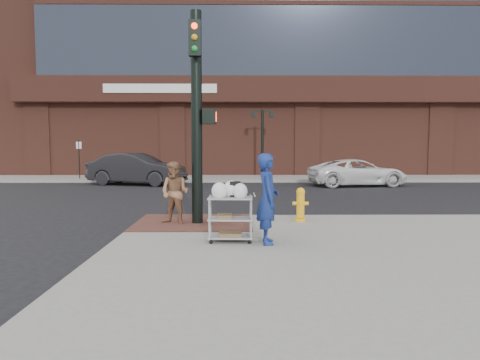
{
  "coord_description": "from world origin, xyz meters",
  "views": [
    {
      "loc": [
        0.43,
        -9.42,
        2.01
      ],
      "look_at": [
        0.52,
        0.1,
        1.25
      ],
      "focal_mm": 32.0,
      "sensor_mm": 36.0,
      "label": 1
    }
  ],
  "objects_px": {
    "traffic_signal_pole": "(197,111)",
    "utility_cart": "(230,215)",
    "lamp_post": "(262,136)",
    "fire_hydrant": "(300,204)",
    "sedan_dark": "(137,169)",
    "woman_blue": "(268,199)",
    "minivan_white": "(358,173)",
    "pedestrian_tan": "(175,193)"
  },
  "relations": [
    {
      "from": "traffic_signal_pole",
      "to": "utility_cart",
      "type": "bearing_deg",
      "value": -68.22
    },
    {
      "from": "lamp_post",
      "to": "fire_hydrant",
      "type": "distance_m",
      "value": 15.1
    },
    {
      "from": "traffic_signal_pole",
      "to": "utility_cart",
      "type": "xyz_separation_m",
      "value": [
        0.8,
        -2.0,
        -2.15
      ]
    },
    {
      "from": "sedan_dark",
      "to": "utility_cart",
      "type": "distance_m",
      "value": 14.76
    },
    {
      "from": "woman_blue",
      "to": "utility_cart",
      "type": "xyz_separation_m",
      "value": [
        -0.71,
        0.15,
        -0.33
      ]
    },
    {
      "from": "traffic_signal_pole",
      "to": "minivan_white",
      "type": "relative_size",
      "value": 1.03
    },
    {
      "from": "woman_blue",
      "to": "minivan_white",
      "type": "relative_size",
      "value": 0.36
    },
    {
      "from": "traffic_signal_pole",
      "to": "fire_hydrant",
      "type": "distance_m",
      "value": 3.38
    },
    {
      "from": "traffic_signal_pole",
      "to": "minivan_white",
      "type": "xyz_separation_m",
      "value": [
        7.03,
        11.19,
        -2.16
      ]
    },
    {
      "from": "utility_cart",
      "to": "lamp_post",
      "type": "bearing_deg",
      "value": 84.44
    },
    {
      "from": "pedestrian_tan",
      "to": "minivan_white",
      "type": "relative_size",
      "value": 0.31
    },
    {
      "from": "traffic_signal_pole",
      "to": "fire_hydrant",
      "type": "height_order",
      "value": "traffic_signal_pole"
    },
    {
      "from": "woman_blue",
      "to": "minivan_white",
      "type": "bearing_deg",
      "value": -23.91
    },
    {
      "from": "minivan_white",
      "to": "utility_cart",
      "type": "xyz_separation_m",
      "value": [
        -6.23,
        -13.19,
        0.01
      ]
    },
    {
      "from": "lamp_post",
      "to": "woman_blue",
      "type": "distance_m",
      "value": 17.48
    },
    {
      "from": "lamp_post",
      "to": "pedestrian_tan",
      "type": "height_order",
      "value": "lamp_post"
    },
    {
      "from": "pedestrian_tan",
      "to": "fire_hydrant",
      "type": "bearing_deg",
      "value": 28.45
    },
    {
      "from": "lamp_post",
      "to": "sedan_dark",
      "type": "height_order",
      "value": "lamp_post"
    },
    {
      "from": "pedestrian_tan",
      "to": "utility_cart",
      "type": "xyz_separation_m",
      "value": [
        1.35,
        -1.95,
        -0.21
      ]
    },
    {
      "from": "fire_hydrant",
      "to": "traffic_signal_pole",
      "type": "bearing_deg",
      "value": -173.91
    },
    {
      "from": "lamp_post",
      "to": "minivan_white",
      "type": "bearing_deg",
      "value": -41.54
    },
    {
      "from": "utility_cart",
      "to": "fire_hydrant",
      "type": "distance_m",
      "value": 2.84
    },
    {
      "from": "lamp_post",
      "to": "traffic_signal_pole",
      "type": "height_order",
      "value": "traffic_signal_pole"
    },
    {
      "from": "traffic_signal_pole",
      "to": "fire_hydrant",
      "type": "xyz_separation_m",
      "value": [
        2.5,
        0.27,
        -2.25
      ]
    },
    {
      "from": "traffic_signal_pole",
      "to": "sedan_dark",
      "type": "height_order",
      "value": "traffic_signal_pole"
    },
    {
      "from": "woman_blue",
      "to": "pedestrian_tan",
      "type": "bearing_deg",
      "value": 43.04
    },
    {
      "from": "traffic_signal_pole",
      "to": "woman_blue",
      "type": "relative_size",
      "value": 2.9
    },
    {
      "from": "traffic_signal_pole",
      "to": "woman_blue",
      "type": "distance_m",
      "value": 3.2
    },
    {
      "from": "fire_hydrant",
      "to": "minivan_white",
      "type": "bearing_deg",
      "value": 67.48
    },
    {
      "from": "fire_hydrant",
      "to": "pedestrian_tan",
      "type": "bearing_deg",
      "value": -173.95
    },
    {
      "from": "utility_cart",
      "to": "fire_hydrant",
      "type": "relative_size",
      "value": 1.41
    },
    {
      "from": "lamp_post",
      "to": "utility_cart",
      "type": "distance_m",
      "value": 17.42
    },
    {
      "from": "woman_blue",
      "to": "pedestrian_tan",
      "type": "xyz_separation_m",
      "value": [
        -2.06,
        2.1,
        -0.12
      ]
    },
    {
      "from": "pedestrian_tan",
      "to": "utility_cart",
      "type": "bearing_deg",
      "value": -32.85
    },
    {
      "from": "woman_blue",
      "to": "utility_cart",
      "type": "distance_m",
      "value": 0.79
    },
    {
      "from": "lamp_post",
      "to": "pedestrian_tan",
      "type": "xyz_separation_m",
      "value": [
        -3.03,
        -15.28,
        -1.72
      ]
    },
    {
      "from": "sedan_dark",
      "to": "minivan_white",
      "type": "xyz_separation_m",
      "value": [
        11.24,
        -0.69,
        -0.15
      ]
    },
    {
      "from": "lamp_post",
      "to": "traffic_signal_pole",
      "type": "xyz_separation_m",
      "value": [
        -2.48,
        -15.23,
        0.21
      ]
    },
    {
      "from": "pedestrian_tan",
      "to": "fire_hydrant",
      "type": "distance_m",
      "value": 3.09
    },
    {
      "from": "minivan_white",
      "to": "utility_cart",
      "type": "height_order",
      "value": "minivan_white"
    },
    {
      "from": "traffic_signal_pole",
      "to": "minivan_white",
      "type": "height_order",
      "value": "traffic_signal_pole"
    },
    {
      "from": "minivan_white",
      "to": "utility_cart",
      "type": "distance_m",
      "value": 14.59
    }
  ]
}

